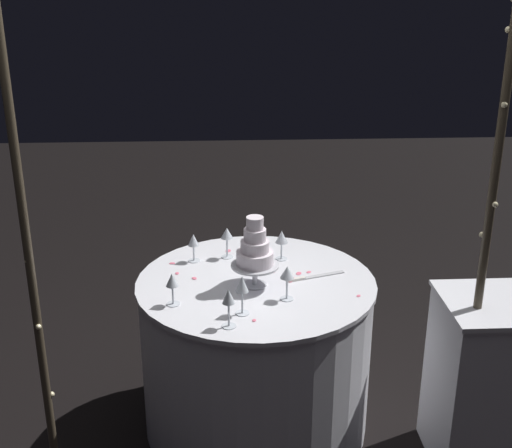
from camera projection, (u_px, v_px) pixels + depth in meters
ground_plane at (256, 421)px, 3.42m from camera, size 12.00×12.00×0.00m
decorative_arch at (261, 153)px, 2.54m from camera, size 1.90×0.06×2.36m
main_table at (256, 354)px, 3.28m from camera, size 1.13×1.13×0.80m
side_table at (485, 383)px, 3.02m from camera, size 0.45×0.45×0.83m
tiered_cake at (255, 251)px, 3.03m from camera, size 0.22×0.22×0.34m
wine_glass_0 at (172, 282)px, 2.88m from camera, size 0.06×0.06×0.15m
wine_glass_1 at (193, 242)px, 3.32m from camera, size 0.06×0.06×0.15m
wine_glass_2 at (227, 235)px, 3.35m from camera, size 0.06×0.06×0.16m
wine_glass_3 at (287, 274)px, 2.92m from camera, size 0.06×0.06×0.16m
wine_glass_4 at (282, 238)px, 3.33m from camera, size 0.06×0.06×0.15m
wine_glass_5 at (242, 286)px, 2.79m from camera, size 0.06×0.06×0.18m
wine_glass_6 at (229, 299)px, 2.69m from camera, size 0.06×0.06×0.17m
cake_knife at (312, 277)px, 3.17m from camera, size 0.29×0.11×0.01m
rose_petal_0 at (260, 248)px, 3.51m from camera, size 0.03×0.04×0.00m
rose_petal_1 at (228, 251)px, 3.47m from camera, size 0.04×0.04×0.00m
rose_petal_2 at (309, 272)px, 3.22m from camera, size 0.03×0.03×0.00m
rose_petal_3 at (290, 279)px, 3.15m from camera, size 0.03×0.03×0.00m
rose_petal_4 at (177, 273)px, 3.21m from camera, size 0.02×0.03×0.00m
rose_petal_5 at (254, 320)px, 2.78m from camera, size 0.02×0.03×0.00m
rose_petal_6 at (289, 281)px, 3.13m from camera, size 0.03×0.03×0.00m
rose_petal_7 at (294, 278)px, 3.16m from camera, size 0.04×0.04×0.00m
rose_petal_8 at (299, 273)px, 3.21m from camera, size 0.04×0.04×0.00m
rose_petal_9 at (244, 250)px, 3.48m from camera, size 0.03×0.04×0.00m
rose_petal_10 at (194, 278)px, 3.16m from camera, size 0.03×0.04×0.00m
rose_petal_11 at (273, 271)px, 3.23m from camera, size 0.03×0.03×0.00m
rose_petal_12 at (172, 263)px, 3.32m from camera, size 0.03×0.03×0.00m
rose_petal_13 at (359, 296)px, 2.99m from camera, size 0.03×0.03×0.00m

